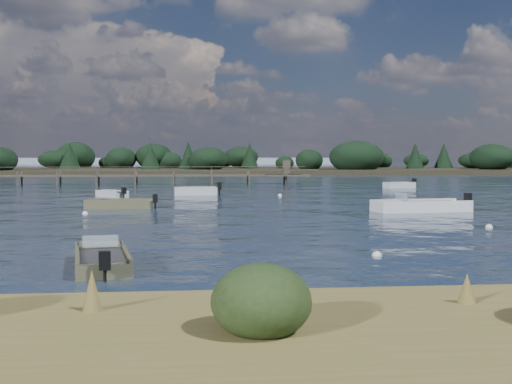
{
  "coord_description": "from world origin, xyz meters",
  "views": [
    {
      "loc": [
        -6.48,
        -25.47,
        3.24
      ],
      "look_at": [
        -2.75,
        14.0,
        1.0
      ],
      "focal_mm": 45.0,
      "sensor_mm": 36.0,
      "label": 1
    }
  ],
  "objects": [
    {
      "name": "ground",
      "position": [
        0.0,
        60.0,
        0.0
      ],
      "size": [
        400.0,
        400.0,
        0.0
      ],
      "primitive_type": "plane",
      "color": "#152031",
      "rests_on": "ground"
    },
    {
      "name": "jetty",
      "position": [
        -21.74,
        47.99,
        0.98
      ],
      "size": [
        64.5,
        3.2,
        3.4
      ],
      "color": "#453D32",
      "rests_on": "ground"
    },
    {
      "name": "dinghy_mid_grey",
      "position": [
        -11.21,
        14.79,
        0.15
      ],
      "size": [
        4.45,
        1.88,
        1.11
      ],
      "color": "brown",
      "rests_on": "ground"
    },
    {
      "name": "tender_far_white",
      "position": [
        -6.47,
        27.62,
        0.19
      ],
      "size": [
        3.92,
        1.64,
        1.33
      ],
      "color": "#B2B6B9",
      "rests_on": "ground"
    },
    {
      "name": "shore_lip",
      "position": [
        0.0,
        -12.2,
        0.0
      ],
      "size": [
        160.0,
        0.6,
        0.3
      ],
      "primitive_type": "cube",
      "color": "black",
      "rests_on": "ground"
    },
    {
      "name": "buoy_a",
      "position": [
        -0.63,
        -5.32,
        0.0
      ],
      "size": [
        0.32,
        0.32,
        0.32
      ],
      "primitive_type": "sphere",
      "color": "silver",
      "rests_on": "ground"
    },
    {
      "name": "buoy_b",
      "position": [
        6.72,
        2.22,
        0.0
      ],
      "size": [
        0.32,
        0.32,
        0.32
      ],
      "primitive_type": "sphere",
      "color": "silver",
      "rests_on": "ground"
    },
    {
      "name": "buoy_c",
      "position": [
        -12.63,
        10.86,
        0.0
      ],
      "size": [
        0.32,
        0.32,
        0.32
      ],
      "primitive_type": "sphere",
      "color": "silver",
      "rests_on": "ground"
    },
    {
      "name": "tender_far_grey",
      "position": [
        -13.01,
        25.52,
        0.15
      ],
      "size": [
        2.8,
        3.05,
        1.07
      ],
      "color": "#B2B6B9",
      "rests_on": "ground"
    },
    {
      "name": "dinghy_mid_white_a",
      "position": [
        6.59,
        10.74,
        0.18
      ],
      "size": [
        6.03,
        2.68,
        1.39
      ],
      "color": "silver",
      "rests_on": "ground"
    },
    {
      "name": "tender_far_grey_b",
      "position": [
        13.91,
        37.16,
        0.17
      ],
      "size": [
        3.58,
        2.06,
        1.2
      ],
      "color": "#B2B6B9",
      "rests_on": "ground"
    },
    {
      "name": "buoy_e",
      "position": [
        0.38,
        26.3,
        0.0
      ],
      "size": [
        0.32,
        0.32,
        0.32
      ],
      "primitive_type": "sphere",
      "color": "silver",
      "rests_on": "ground"
    },
    {
      "name": "dinghy_near_olive",
      "position": [
        -9.21,
        -6.63,
        0.14
      ],
      "size": [
        2.17,
        4.41,
        1.05
      ],
      "color": "brown",
      "rests_on": "ground"
    },
    {
      "name": "far_headland",
      "position": [
        25.0,
        100.0,
        1.96
      ],
      "size": [
        190.0,
        40.0,
        5.8
      ],
      "color": "black",
      "rests_on": "ground"
    }
  ]
}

